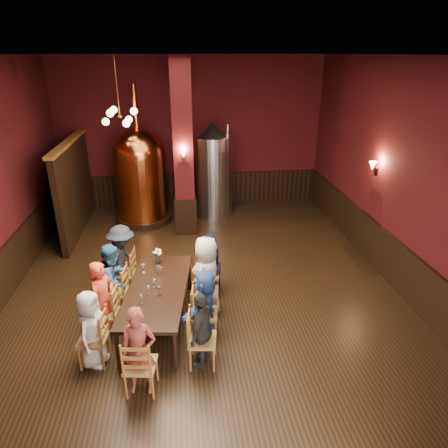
{
  "coord_description": "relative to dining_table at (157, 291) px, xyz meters",
  "views": [
    {
      "loc": [
        -0.44,
        -7.3,
        4.54
      ],
      "look_at": [
        0.44,
        0.2,
        1.28
      ],
      "focal_mm": 32.0,
      "sensor_mm": 36.0,
      "label": 1
    }
  ],
  "objects": [
    {
      "name": "wine_glass_5",
      "position": [
        -0.26,
        0.57,
        0.15
      ],
      "size": [
        0.07,
        0.07,
        0.17
      ],
      "primitive_type": null,
      "color": "white",
      "rests_on": "dining_table"
    },
    {
      "name": "person_2",
      "position": [
        -0.8,
        0.44,
        0.02
      ],
      "size": [
        0.54,
        0.76,
        1.42
      ],
      "primitive_type": "imported",
      "rotation": [
        0.0,
        0.0,
        1.26
      ],
      "color": "navy",
      "rests_on": "ground"
    },
    {
      "name": "person_1",
      "position": [
        -0.89,
        -0.22,
        0.03
      ],
      "size": [
        0.55,
        0.62,
        1.43
      ],
      "primitive_type": "imported",
      "rotation": [
        0.0,
        0.0,
        1.06
      ],
      "color": "red",
      "rests_on": "ground"
    },
    {
      "name": "partition",
      "position": [
        -2.3,
        4.44,
        0.51
      ],
      "size": [
        0.22,
        3.5,
        2.4
      ],
      "primitive_type": "cube",
      "color": "black",
      "rests_on": "ground"
    },
    {
      "name": "chair_7",
      "position": [
        0.97,
        0.88,
        -0.23
      ],
      "size": [
        0.52,
        0.52,
        0.92
      ],
      "primitive_type": null,
      "rotation": [
        0.0,
        0.0,
        1.44
      ],
      "color": "brown",
      "rests_on": "ground"
    },
    {
      "name": "wine_glass_6",
      "position": [
        -0.05,
        0.02,
        0.15
      ],
      "size": [
        0.07,
        0.07,
        0.17
      ],
      "primitive_type": null,
      "color": "white",
      "rests_on": "dining_table"
    },
    {
      "name": "chair_6",
      "position": [
        0.89,
        0.22,
        -0.23
      ],
      "size": [
        0.52,
        0.52,
        0.92
      ],
      "primitive_type": null,
      "rotation": [
        0.0,
        0.0,
        1.44
      ],
      "color": "brown",
      "rests_on": "ground"
    },
    {
      "name": "chair_0",
      "position": [
        -0.97,
        -0.88,
        -0.23
      ],
      "size": [
        0.52,
        0.52,
        0.92
      ],
      "primitive_type": null,
      "rotation": [
        0.0,
        0.0,
        -1.7
      ],
      "color": "brown",
      "rests_on": "ground"
    },
    {
      "name": "person_3",
      "position": [
        -0.71,
        1.1,
        0.06
      ],
      "size": [
        0.73,
        1.05,
        1.49
      ],
      "primitive_type": "imported",
      "rotation": [
        0.0,
        0.0,
        1.37
      ],
      "color": "black",
      "rests_on": "ground"
    },
    {
      "name": "dining_table",
      "position": [
        0.0,
        0.0,
        0.0
      ],
      "size": [
        1.3,
        2.51,
        0.75
      ],
      "rotation": [
        0.0,
        0.0,
        -0.13
      ],
      "color": "black",
      "rests_on": "ground"
    },
    {
      "name": "person_5",
      "position": [
        0.8,
        -0.44,
        -0.04
      ],
      "size": [
        0.85,
        1.24,
        1.29
      ],
      "primitive_type": "imported",
      "rotation": [
        0.0,
        0.0,
        4.27
      ],
      "color": "#33559B",
      "rests_on": "ground"
    },
    {
      "name": "wainscot_right",
      "position": [
        4.86,
        1.24,
        -0.19
      ],
      "size": [
        0.08,
        9.9,
        1.0
      ],
      "primitive_type": "cube",
      "color": "black",
      "rests_on": "ground"
    },
    {
      "name": "person_6",
      "position": [
        0.89,
        0.22,
        0.09
      ],
      "size": [
        0.76,
        0.9,
        1.57
      ],
      "primitive_type": "imported",
      "rotation": [
        0.0,
        0.0,
        4.31
      ],
      "color": "#B3AB9E",
      "rests_on": "ground"
    },
    {
      "name": "chair_4",
      "position": [
        0.71,
        -1.1,
        -0.23
      ],
      "size": [
        0.52,
        0.52,
        0.92
      ],
      "primitive_type": null,
      "rotation": [
        0.0,
        0.0,
        1.44
      ],
      "color": "brown",
      "rests_on": "ground"
    },
    {
      "name": "wine_glass_3",
      "position": [
        -0.23,
        -0.45,
        0.15
      ],
      "size": [
        0.07,
        0.07,
        0.17
      ],
      "primitive_type": null,
      "color": "white",
      "rests_on": "dining_table"
    },
    {
      "name": "person_4",
      "position": [
        0.71,
        -1.1,
        -0.04
      ],
      "size": [
        0.63,
        0.82,
        1.29
      ],
      "primitive_type": "imported",
      "rotation": [
        0.0,
        0.0,
        4.23
      ],
      "color": "black",
      "rests_on": "ground"
    },
    {
      "name": "wainscot_left",
      "position": [
        -3.06,
        1.24,
        -0.19
      ],
      "size": [
        0.08,
        9.9,
        1.0
      ],
      "primitive_type": "cube",
      "color": "black",
      "rests_on": "ground"
    },
    {
      "name": "pendant_cluster",
      "position": [
        -0.9,
        4.14,
        2.41
      ],
      "size": [
        0.9,
        0.9,
        1.7
      ],
      "primitive_type": null,
      "color": "#A57226",
      "rests_on": "room"
    },
    {
      "name": "chair_3",
      "position": [
        -0.71,
        1.1,
        -0.23
      ],
      "size": [
        0.52,
        0.52,
        0.92
      ],
      "primitive_type": null,
      "rotation": [
        0.0,
        0.0,
        -1.7
      ],
      "color": "brown",
      "rests_on": "ground"
    },
    {
      "name": "chair_2",
      "position": [
        -0.8,
        0.44,
        -0.23
      ],
      "size": [
        0.52,
        0.52,
        0.92
      ],
      "primitive_type": null,
      "rotation": [
        0.0,
        0.0,
        -1.7
      ],
      "color": "brown",
      "rests_on": "ground"
    },
    {
      "name": "room",
      "position": [
        0.9,
        1.24,
        1.56
      ],
      "size": [
        10.0,
        10.02,
        4.5
      ],
      "color": "black",
      "rests_on": "ground"
    },
    {
      "name": "wainscot_back",
      "position": [
        0.9,
        6.2,
        -0.19
      ],
      "size": [
        7.9,
        0.08,
        1.0
      ],
      "primitive_type": "cube",
      "color": "black",
      "rests_on": "ground"
    },
    {
      "name": "sconce_wall",
      "position": [
        4.8,
        2.04,
        1.51
      ],
      "size": [
        0.2,
        0.2,
        0.36
      ],
      "primitive_type": null,
      "rotation": [
        0.0,
        0.0,
        1.57
      ],
      "color": "black",
      "rests_on": "room"
    },
    {
      "name": "sconce_column",
      "position": [
        0.6,
        3.74,
        1.51
      ],
      "size": [
        0.2,
        0.2,
        0.36
      ],
      "primitive_type": null,
      "rotation": [
        0.0,
        0.0,
        3.14
      ],
      "color": "black",
      "rests_on": "column"
    },
    {
      "name": "chair_8",
      "position": [
        -0.2,
        -1.54,
        -0.23
      ],
      "size": [
        0.52,
        0.52,
        0.92
      ],
      "primitive_type": null,
      "rotation": [
        0.0,
        0.0,
        3.01
      ],
      "color": "brown",
      "rests_on": "ground"
    },
    {
      "name": "rose_vase",
      "position": [
        -0.01,
        0.92,
        0.26
      ],
      "size": [
        0.18,
        0.18,
        0.3
      ],
      "color": "white",
      "rests_on": "dining_table"
    },
    {
      "name": "wine_glass_0",
      "position": [
        -0.13,
        -0.19,
        0.15
      ],
      "size": [
        0.07,
        0.07,
        0.17
      ],
      "primitive_type": null,
      "color": "white",
      "rests_on": "dining_table"
    },
    {
      "name": "person_0",
      "position": [
        -0.97,
        -0.88,
        -0.04
      ],
      "size": [
        0.57,
        0.72,
        1.29
      ],
      "primitive_type": "imported",
      "rotation": [
        0.0,
        0.0,
        1.28
      ],
      "color": "silver",
      "rests_on": "ground"
    },
    {
      "name": "wine_glass_1",
      "position": [
        0.05,
        -0.24,
        0.15
      ],
      "size": [
        0.07,
        0.07,
        0.17
      ],
      "primitive_type": null,
      "color": "white",
      "rests_on": "dining_table"
    },
    {
      "name": "person_8",
      "position": [
        -0.2,
        -1.54,
        0.0
      ],
      "size": [
        0.54,
        0.39,
        1.39
      ],
      "primitive_type": "imported",
      "rotation": [
        0.0,
        0.0,
        6.17
      ],
      "color": "brown",
      "rests_on": "ground"
    },
    {
      "name": "person_7",
      "position": [
        0.97,
        0.88,
        -0.03
      ],
      "size": [
        0.58,
        0.71,
        1.31
      ],
      "primitive_type": "imported",
      "rotation": [
        0.0,
        0.0,
        4.22
      ],
      "color": "#1B1831",
      "rests_on": "ground"
    },
    {
      "name": "copper_kettle",
      "position": [
        -0.59,
        4.94,
        0.7
      ],
      "size": [
        1.82,
        1.82,
        3.8
      ],
      "rotation": [
        0.0,
        0.0,
        -0.33
      ],
      "color": "black",
      "rests_on": "ground"
    },
    {
      "name": "chair_1",
      "position": [
        -0.89,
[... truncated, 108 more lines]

